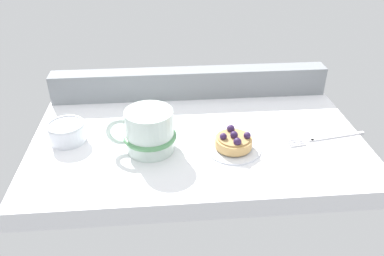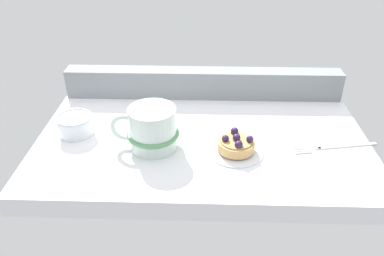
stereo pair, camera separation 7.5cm
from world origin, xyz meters
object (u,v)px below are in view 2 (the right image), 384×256
dessert_plate (233,150)px  raspberry_tart (234,144)px  dessert_fork (332,146)px  sugar_bowl (73,125)px  coffee_mug (149,129)px

dessert_plate → raspberry_tart: raspberry_tart is taller
raspberry_tart → dessert_fork: size_ratio=0.41×
dessert_plate → raspberry_tart: size_ratio=1.51×
sugar_bowl → dessert_plate: bearing=-9.5°
dessert_plate → raspberry_tart: (0.01, -0.01, 1.65)cm
coffee_mug → dessert_fork: size_ratio=0.78×
sugar_bowl → dessert_fork: bearing=-3.7°
raspberry_tart → coffee_mug: size_ratio=0.53×
sugar_bowl → raspberry_tart: bearing=-9.5°
raspberry_tart → coffee_mug: bearing=175.0°
dessert_fork → raspberry_tart: bearing=-173.9°
raspberry_tart → dessert_plate: bearing=150.7°
dessert_plate → coffee_mug: (-16.72, 1.47, 3.85)cm
dessert_plate → raspberry_tart: bearing=-29.3°
dessert_plate → dessert_fork: dessert_plate is taller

